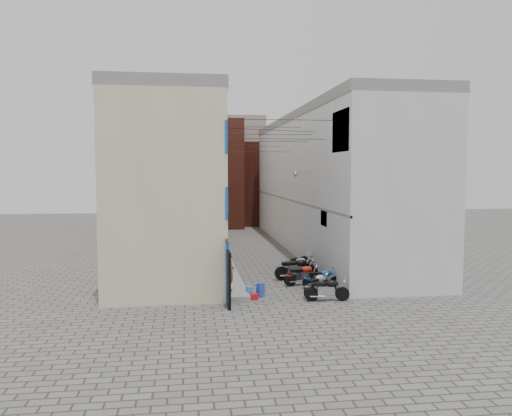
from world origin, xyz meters
name	(u,v)px	position (x,y,z in m)	size (l,w,h in m)	color
ground	(290,301)	(0.00, 0.00, 0.00)	(90.00, 90.00, 0.00)	#5E5B58
plinth	(219,250)	(-2.05, 13.00, 0.12)	(0.90, 26.00, 0.25)	gray
building_left	(173,183)	(-4.98, 12.95, 4.50)	(5.10, 27.00, 9.00)	beige
building_right	(324,183)	(5.00, 13.00, 4.51)	(5.94, 26.00, 9.00)	silver
building_far_brick_left	(209,174)	(-2.00, 28.00, 5.00)	(6.00, 6.00, 10.00)	maroon
building_far_brick_right	(259,184)	(3.00, 30.00, 4.00)	(5.00, 6.00, 8.00)	maroon
building_far_concrete	(226,169)	(0.00, 34.00, 5.50)	(8.00, 5.00, 11.00)	gray
far_shopfront	(233,216)	(0.00, 25.20, 1.20)	(2.00, 0.30, 2.40)	black
overhead_wires	(262,137)	(0.00, 7.64, 7.12)	(5.80, 13.02, 1.32)	black
motorcycle_a	(327,288)	(1.51, -0.15, 0.53)	(0.58, 1.84, 1.06)	black
motorcycle_b	(317,283)	(1.36, 0.82, 0.52)	(0.57, 1.81, 1.05)	#9C9DA1
motorcycle_c	(323,277)	(1.90, 1.94, 0.52)	(0.57, 1.81, 1.05)	blue
motorcycle_d	(303,274)	(1.19, 2.76, 0.54)	(0.59, 1.86, 1.07)	#A5200B
motorcycle_e	(296,267)	(1.13, 3.87, 0.62)	(0.67, 2.13, 1.23)	black
motorcycle_f	(297,265)	(1.36, 4.76, 0.55)	(0.60, 1.90, 1.10)	#9F9EA3
motorcycle_g	(301,262)	(1.83, 5.93, 0.50)	(0.54, 1.71, 0.99)	black
person_a	(230,272)	(-2.35, 1.00, 1.09)	(0.61, 0.40, 1.68)	brown
person_b	(224,253)	(-2.26, 5.40, 1.15)	(0.87, 0.68, 1.80)	#363951
water_jug_near	(249,292)	(-1.55, 0.83, 0.23)	(0.29, 0.29, 0.46)	#2B8CDA
water_jug_far	(261,290)	(-1.06, 0.96, 0.29)	(0.37, 0.37, 0.57)	blue
red_crate	(253,297)	(-1.43, 0.50, 0.11)	(0.36, 0.27, 0.23)	red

